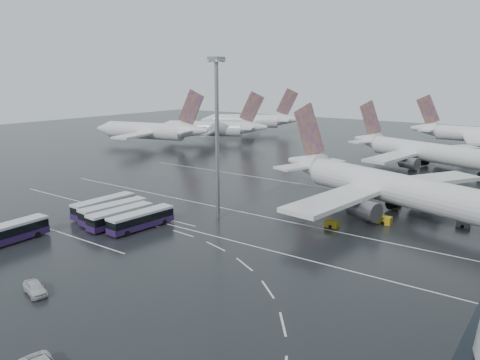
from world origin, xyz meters
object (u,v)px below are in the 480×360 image
Objects in this scene: bus_row_near_a at (104,206)px; gse_cart_belly_b at (427,208)px; jet_remote_mid at (212,129)px; airliner_main at (389,188)px; gse_cart_belly_e at (395,200)px; jet_remote_far at (252,121)px; jet_remote_west at (152,131)px; airliner_gate_b at (423,152)px; bus_row_far_a at (8,233)px; bus_row_near_b at (113,211)px; gse_cart_belly_a at (384,220)px; bus_row_near_d at (141,219)px; bus_row_near_c at (121,216)px; floodlight_mast at (217,119)px; gse_cart_belly_c at (332,224)px; van_curve_b at (35,288)px; gse_cart_belly_d at (463,224)px.

bus_row_near_a is 62.99m from gse_cart_belly_b.
jet_remote_mid reaches higher than gse_cart_belly_b.
gse_cart_belly_e is at bearing 116.46° from airliner_main.
jet_remote_far reaches higher than jet_remote_mid.
jet_remote_west is 56.62m from jet_remote_far.
bus_row_far_a is (-35.29, -102.76, -2.84)m from airliner_gate_b.
bus_row_near_b is 5.27× the size of gse_cart_belly_e.
gse_cart_belly_b is at bearing -50.08° from bus_row_near_a.
bus_row_near_a is 58.82m from gse_cart_belly_e.
gse_cart_belly_a is (40.86, 27.24, -1.06)m from bus_row_near_b.
bus_row_near_d is (-31.27, -34.36, -3.33)m from airliner_main.
jet_remote_far is 125.68m from gse_cart_belly_e.
gse_cart_belly_b is (96.08, -50.27, -4.65)m from jet_remote_mid.
gse_cart_belly_e is (30.18, 42.44, -1.01)m from bus_row_near_d.
jet_remote_west is 111.85m from gse_cart_belly_a.
bus_row_near_a is at bearing -93.37° from airliner_gate_b.
bus_row_near_c is at bearing -134.54° from gse_cart_belly_b.
airliner_gate_b is at bearing -21.86° from bus_row_far_a.
bus_row_near_a is 27.54m from floodlight_mast.
airliner_main is 22.91× the size of gse_cart_belly_a.
bus_row_near_a is 6.84× the size of gse_cart_belly_b.
floodlight_mast is 27.45m from gse_cart_belly_c.
bus_row_near_b is at bearing 87.00° from jet_remote_far.
gse_cart_belly_e is (3.83, 22.11, 0.07)m from gse_cart_belly_c.
airliner_main is 46.58m from bus_row_near_d.
bus_row_near_a is at bearing 116.60° from jet_remote_west.
jet_remote_far reaches higher than airliner_gate_b.
bus_row_far_a is 2.77× the size of van_curve_b.
airliner_gate_b reaches higher than bus_row_near_a.
bus_row_near_c reaches higher than gse_cart_belly_c.
jet_remote_far is (-95.10, 91.37, 0.23)m from airliner_main.
gse_cart_belly_e is at bearing 101.14° from gse_cart_belly_a.
jet_remote_far is at bearing 139.87° from gse_cart_belly_d.
gse_cart_belly_b is at bearing -37.40° from bus_row_near_d.
bus_row_near_a is at bearing 76.68° from bus_row_near_c.
jet_remote_west is at bearing 165.15° from gse_cart_belly_b.
gse_cart_belly_e is (21.90, 67.07, -0.12)m from van_curve_b.
jet_remote_west is 1.66× the size of floodlight_mast.
jet_remote_west reaches higher than gse_cart_belly_a.
bus_row_near_b reaches higher than van_curve_b.
jet_remote_mid is at bearing 44.60° from van_curve_b.
bus_row_near_d is 2.70× the size of van_curve_b.
jet_remote_west reaches higher than gse_cart_belly_b.
gse_cart_belly_d reaches higher than gse_cart_belly_b.
jet_remote_mid is 0.99× the size of jet_remote_far.
jet_remote_mid is 108.54m from gse_cart_belly_b.
airliner_main is at bearing 109.06° from jet_remote_far.
jet_remote_west is at bearing 47.92° from bus_row_near_b.
bus_row_near_d is (12.12, -1.58, -0.05)m from bus_row_near_a.
floodlight_mast is at bearing -34.31° from bus_row_far_a.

